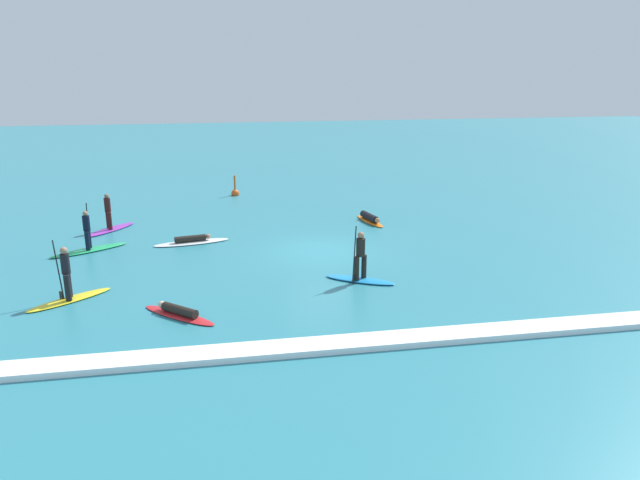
{
  "coord_description": "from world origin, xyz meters",
  "views": [
    {
      "loc": [
        -4.27,
        -23.77,
        7.59
      ],
      "look_at": [
        0.0,
        0.0,
        0.5
      ],
      "focal_mm": 33.56,
      "sensor_mm": 36.0,
      "label": 1
    }
  ],
  "objects_px": {
    "surfer_on_white_board": "(192,241)",
    "surfer_on_green_board": "(89,243)",
    "surfer_on_orange_board": "(370,219)",
    "surfer_on_red_board": "(178,312)",
    "surfer_on_blue_board": "(360,268)",
    "marker_buoy": "(235,192)",
    "surfer_on_purple_board": "(109,223)",
    "surfer_on_yellow_board": "(68,287)"
  },
  "relations": [
    {
      "from": "marker_buoy",
      "to": "surfer_on_blue_board",
      "type": "bearing_deg",
      "value": -76.38
    },
    {
      "from": "surfer_on_blue_board",
      "to": "surfer_on_yellow_board",
      "type": "xyz_separation_m",
      "value": [
        -10.04,
        -0.11,
        0.0
      ]
    },
    {
      "from": "surfer_on_green_board",
      "to": "surfer_on_yellow_board",
      "type": "xyz_separation_m",
      "value": [
        0.39,
        -5.73,
        0.14
      ]
    },
    {
      "from": "surfer_on_purple_board",
      "to": "marker_buoy",
      "type": "distance_m",
      "value": 9.38
    },
    {
      "from": "surfer_on_blue_board",
      "to": "surfer_on_yellow_board",
      "type": "relative_size",
      "value": 0.96
    },
    {
      "from": "surfer_on_green_board",
      "to": "marker_buoy",
      "type": "bearing_deg",
      "value": 25.67
    },
    {
      "from": "surfer_on_white_board",
      "to": "surfer_on_red_board",
      "type": "bearing_deg",
      "value": -102.14
    },
    {
      "from": "surfer_on_blue_board",
      "to": "surfer_on_red_board",
      "type": "bearing_deg",
      "value": 48.94
    },
    {
      "from": "surfer_on_purple_board",
      "to": "surfer_on_orange_board",
      "type": "height_order",
      "value": "surfer_on_purple_board"
    },
    {
      "from": "surfer_on_purple_board",
      "to": "surfer_on_green_board",
      "type": "height_order",
      "value": "surfer_on_green_board"
    },
    {
      "from": "surfer_on_orange_board",
      "to": "surfer_on_yellow_board",
      "type": "height_order",
      "value": "surfer_on_yellow_board"
    },
    {
      "from": "surfer_on_white_board",
      "to": "surfer_on_yellow_board",
      "type": "distance_m",
      "value": 7.25
    },
    {
      "from": "surfer_on_purple_board",
      "to": "surfer_on_red_board",
      "type": "distance_m",
      "value": 11.56
    },
    {
      "from": "surfer_on_orange_board",
      "to": "surfer_on_red_board",
      "type": "distance_m",
      "value": 13.64
    },
    {
      "from": "marker_buoy",
      "to": "surfer_on_yellow_board",
      "type": "bearing_deg",
      "value": -111.16
    },
    {
      "from": "surfer_on_yellow_board",
      "to": "marker_buoy",
      "type": "relative_size",
      "value": 2.0
    },
    {
      "from": "surfer_on_purple_board",
      "to": "surfer_on_white_board",
      "type": "height_order",
      "value": "surfer_on_purple_board"
    },
    {
      "from": "surfer_on_orange_board",
      "to": "surfer_on_white_board",
      "type": "height_order",
      "value": "surfer_on_orange_board"
    },
    {
      "from": "surfer_on_red_board",
      "to": "surfer_on_orange_board",
      "type": "bearing_deg",
      "value": -88.94
    },
    {
      "from": "surfer_on_white_board",
      "to": "surfer_on_red_board",
      "type": "height_order",
      "value": "surfer_on_red_board"
    },
    {
      "from": "surfer_on_purple_board",
      "to": "surfer_on_red_board",
      "type": "xyz_separation_m",
      "value": [
        3.7,
        -10.95,
        -0.25
      ]
    },
    {
      "from": "surfer_on_white_board",
      "to": "surfer_on_green_board",
      "type": "bearing_deg",
      "value": 174.62
    },
    {
      "from": "surfer_on_white_board",
      "to": "surfer_on_yellow_board",
      "type": "relative_size",
      "value": 1.26
    },
    {
      "from": "surfer_on_green_board",
      "to": "surfer_on_blue_board",
      "type": "bearing_deg",
      "value": -59.94
    },
    {
      "from": "surfer_on_orange_board",
      "to": "surfer_on_blue_board",
      "type": "xyz_separation_m",
      "value": [
        -2.55,
        -8.23,
        0.33
      ]
    },
    {
      "from": "surfer_on_blue_board",
      "to": "surfer_on_red_board",
      "type": "xyz_separation_m",
      "value": [
        -6.38,
        -2.09,
        -0.37
      ]
    },
    {
      "from": "surfer_on_purple_board",
      "to": "surfer_on_green_board",
      "type": "xyz_separation_m",
      "value": [
        -0.35,
        -3.25,
        -0.02
      ]
    },
    {
      "from": "surfer_on_orange_board",
      "to": "surfer_on_blue_board",
      "type": "distance_m",
      "value": 8.62
    },
    {
      "from": "surfer_on_purple_board",
      "to": "surfer_on_red_board",
      "type": "height_order",
      "value": "surfer_on_purple_board"
    },
    {
      "from": "surfer_on_blue_board",
      "to": "surfer_on_yellow_board",
      "type": "bearing_deg",
      "value": 31.47
    },
    {
      "from": "surfer_on_blue_board",
      "to": "marker_buoy",
      "type": "height_order",
      "value": "surfer_on_blue_board"
    },
    {
      "from": "surfer_on_purple_board",
      "to": "surfer_on_green_board",
      "type": "bearing_deg",
      "value": 31.16
    },
    {
      "from": "marker_buoy",
      "to": "surfer_on_orange_board",
      "type": "bearing_deg",
      "value": -50.09
    },
    {
      "from": "surfer_on_orange_board",
      "to": "surfer_on_red_board",
      "type": "xyz_separation_m",
      "value": [
        -8.93,
        -10.31,
        -0.04
      ]
    },
    {
      "from": "surfer_on_green_board",
      "to": "surfer_on_white_board",
      "type": "bearing_deg",
      "value": -26.33
    },
    {
      "from": "surfer_on_green_board",
      "to": "surfer_on_purple_board",
      "type": "bearing_deg",
      "value": 52.14
    },
    {
      "from": "surfer_on_red_board",
      "to": "marker_buoy",
      "type": "height_order",
      "value": "marker_buoy"
    },
    {
      "from": "surfer_on_green_board",
      "to": "surfer_on_yellow_board",
      "type": "relative_size",
      "value": 1.17
    },
    {
      "from": "surfer_on_yellow_board",
      "to": "surfer_on_orange_board",
      "type": "bearing_deg",
      "value": 175.49
    },
    {
      "from": "surfer_on_red_board",
      "to": "surfer_on_yellow_board",
      "type": "bearing_deg",
      "value": 13.62
    },
    {
      "from": "surfer_on_white_board",
      "to": "surfer_on_blue_board",
      "type": "xyz_separation_m",
      "value": [
        6.17,
        -6.01,
        0.39
      ]
    },
    {
      "from": "surfer_on_blue_board",
      "to": "marker_buoy",
      "type": "xyz_separation_m",
      "value": [
        -3.85,
        15.88,
        -0.32
      ]
    }
  ]
}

